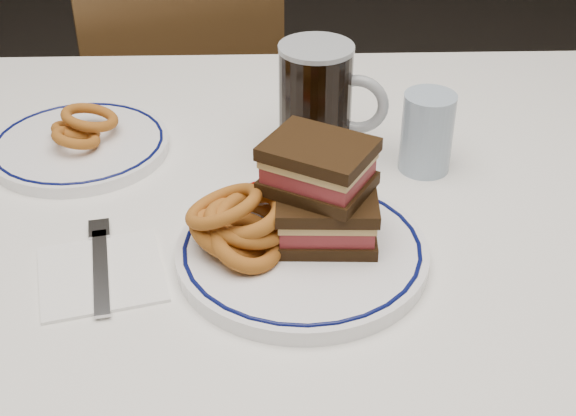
{
  "coord_description": "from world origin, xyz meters",
  "views": [
    {
      "loc": [
        0.07,
        -0.87,
        1.3
      ],
      "look_at": [
        0.09,
        -0.16,
        0.83
      ],
      "focal_mm": 50.0,
      "sensor_mm": 36.0,
      "label": 1
    }
  ],
  "objects_px": {
    "reuben_sandwich": "(322,192)",
    "beer_mug": "(318,103)",
    "far_plate": "(80,145)",
    "main_plate": "(302,252)",
    "chair_far": "(181,127)"
  },
  "relations": [
    {
      "from": "reuben_sandwich",
      "to": "beer_mug",
      "type": "relative_size",
      "value": 0.87
    },
    {
      "from": "beer_mug",
      "to": "far_plate",
      "type": "height_order",
      "value": "beer_mug"
    },
    {
      "from": "main_plate",
      "to": "far_plate",
      "type": "height_order",
      "value": "main_plate"
    },
    {
      "from": "far_plate",
      "to": "beer_mug",
      "type": "bearing_deg",
      "value": -4.64
    },
    {
      "from": "far_plate",
      "to": "reuben_sandwich",
      "type": "bearing_deg",
      "value": -36.19
    },
    {
      "from": "main_plate",
      "to": "reuben_sandwich",
      "type": "xyz_separation_m",
      "value": [
        0.02,
        0.02,
        0.07
      ]
    },
    {
      "from": "chair_far",
      "to": "reuben_sandwich",
      "type": "height_order",
      "value": "reuben_sandwich"
    },
    {
      "from": "chair_far",
      "to": "beer_mug",
      "type": "relative_size",
      "value": 5.32
    },
    {
      "from": "main_plate",
      "to": "far_plate",
      "type": "xyz_separation_m",
      "value": [
        -0.3,
        0.25,
        -0.0
      ]
    },
    {
      "from": "chair_far",
      "to": "reuben_sandwich",
      "type": "distance_m",
      "value": 0.94
    },
    {
      "from": "main_plate",
      "to": "chair_far",
      "type": "bearing_deg",
      "value": 104.89
    },
    {
      "from": "chair_far",
      "to": "reuben_sandwich",
      "type": "relative_size",
      "value": 6.12
    },
    {
      "from": "beer_mug",
      "to": "far_plate",
      "type": "bearing_deg",
      "value": 175.36
    },
    {
      "from": "chair_far",
      "to": "far_plate",
      "type": "xyz_separation_m",
      "value": [
        -0.07,
        -0.6,
        0.29
      ]
    },
    {
      "from": "main_plate",
      "to": "reuben_sandwich",
      "type": "height_order",
      "value": "reuben_sandwich"
    }
  ]
}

